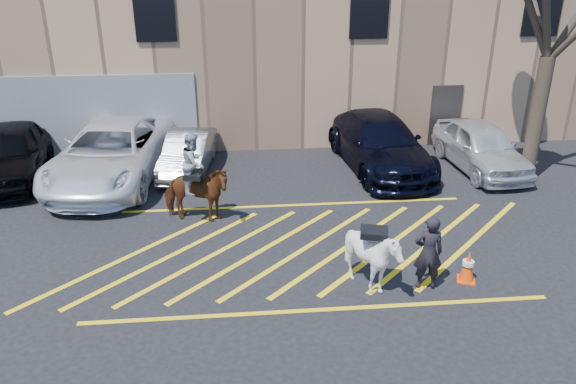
{
  "coord_description": "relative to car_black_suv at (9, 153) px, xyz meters",
  "views": [
    {
      "loc": [
        -1.52,
        -12.06,
        6.71
      ],
      "look_at": [
        -0.35,
        0.2,
        1.3
      ],
      "focal_mm": 35.0,
      "sensor_mm": 36.0,
      "label": 1
    }
  ],
  "objects": [
    {
      "name": "car_silver_sedan",
      "position": [
        5.46,
        0.11,
        -0.22
      ],
      "size": [
        1.78,
        3.93,
        1.25
      ],
      "primitive_type": "imported",
      "rotation": [
        0.0,
        0.0,
        -0.12
      ],
      "color": "gray",
      "rests_on": "ground"
    },
    {
      "name": "handler",
      "position": [
        10.93,
        -7.22,
        -0.0
      ],
      "size": [
        0.65,
        0.46,
        1.69
      ],
      "primitive_type": "imported",
      "rotation": [
        0.0,
        0.0,
        3.05
      ],
      "color": "black",
      "rests_on": "ground"
    },
    {
      "name": "car_blue_suv",
      "position": [
        11.67,
        -0.05,
        -0.02
      ],
      "size": [
        2.91,
        5.93,
        1.66
      ],
      "primitive_type": "imported",
      "rotation": [
        0.0,
        0.0,
        0.11
      ],
      "color": "black",
      "rests_on": "ground"
    },
    {
      "name": "car_white_pickup",
      "position": [
        3.18,
        -0.38,
        0.02
      ],
      "size": [
        3.64,
        6.58,
        1.74
      ],
      "primitive_type": "imported",
      "rotation": [
        0.0,
        0.0,
        -0.12
      ],
      "color": "white",
      "rests_on": "ground"
    },
    {
      "name": "saddled_white",
      "position": [
        9.76,
        -7.16,
        -0.08
      ],
      "size": [
        1.53,
        1.63,
        1.51
      ],
      "color": "white",
      "rests_on": "ground"
    },
    {
      "name": "hatching_zone",
      "position": [
        8.56,
        -5.33,
        -0.84
      ],
      "size": [
        12.6,
        5.12,
        0.01
      ],
      "color": "yellow",
      "rests_on": "ground"
    },
    {
      "name": "car_white_suv",
      "position": [
        14.89,
        -0.56,
        -0.09
      ],
      "size": [
        2.1,
        4.57,
        1.52
      ],
      "primitive_type": "imported",
      "rotation": [
        0.0,
        0.0,
        0.07
      ],
      "color": "silver",
      "rests_on": "ground"
    },
    {
      "name": "mounted_bay",
      "position": [
        5.91,
        -3.54,
        0.14
      ],
      "size": [
        1.99,
        1.24,
        2.43
      ],
      "color": "#5C2E15",
      "rests_on": "ground"
    },
    {
      "name": "traffic_cone",
      "position": [
        11.91,
        -7.05,
        -0.48
      ],
      "size": [
        0.49,
        0.49,
        0.73
      ],
      "color": "#FD420A",
      "rests_on": "ground"
    },
    {
      "name": "warehouse",
      "position": [
        8.55,
        6.96,
        2.8
      ],
      "size": [
        32.42,
        10.2,
        7.3
      ],
      "color": "tan",
      "rests_on": "ground"
    },
    {
      "name": "car_black_suv",
      "position": [
        0.0,
        0.0,
        0.0
      ],
      "size": [
        2.64,
        5.2,
        1.69
      ],
      "primitive_type": "imported",
      "rotation": [
        0.0,
        0.0,
        0.13
      ],
      "color": "black",
      "rests_on": "ground"
    },
    {
      "name": "ground",
      "position": [
        8.56,
        -5.03,
        -0.85
      ],
      "size": [
        90.0,
        90.0,
        0.0
      ],
      "primitive_type": "plane",
      "color": "black",
      "rests_on": "ground"
    }
  ]
}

